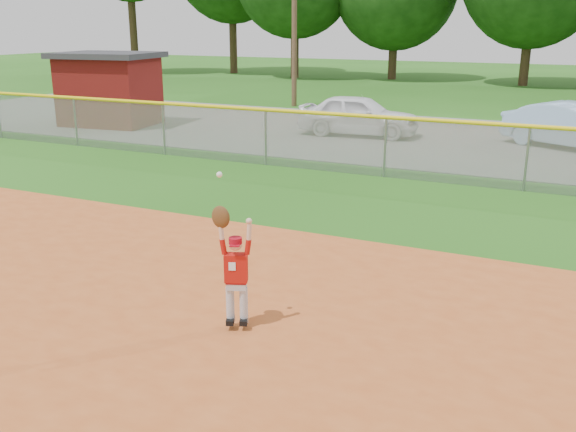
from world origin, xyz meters
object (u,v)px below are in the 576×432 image
at_px(car_white_a, 359,115).
at_px(utility_shed, 109,89).
at_px(car_blue, 573,126).
at_px(ballplayer, 234,266).

xyz_separation_m(car_white_a, utility_shed, (-9.21, -1.67, 0.65)).
distance_m(car_white_a, car_blue, 6.70).
xyz_separation_m(car_blue, utility_shed, (-15.89, -2.18, 0.66)).
bearing_deg(car_white_a, car_blue, -90.87).
distance_m(car_white_a, ballplayer, 14.77).
bearing_deg(car_white_a, utility_shed, 95.11).
bearing_deg(utility_shed, car_blue, 7.81).
distance_m(car_white_a, utility_shed, 9.39).
bearing_deg(ballplayer, car_blue, 77.51).
bearing_deg(ballplayer, car_white_a, 103.23).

